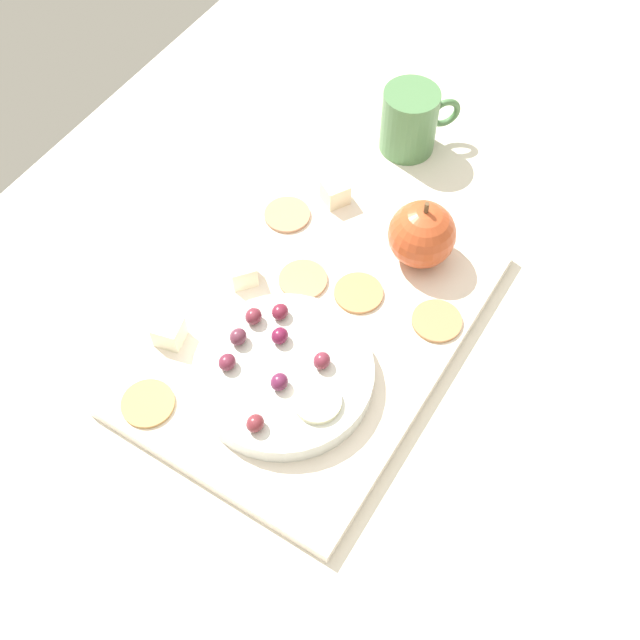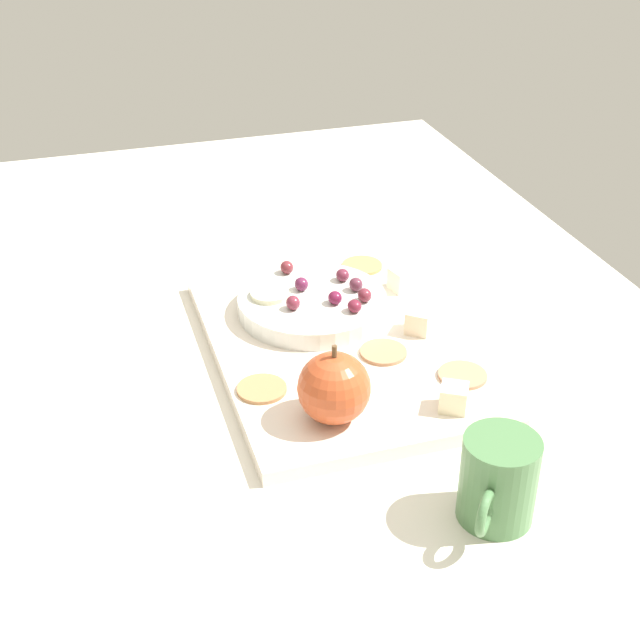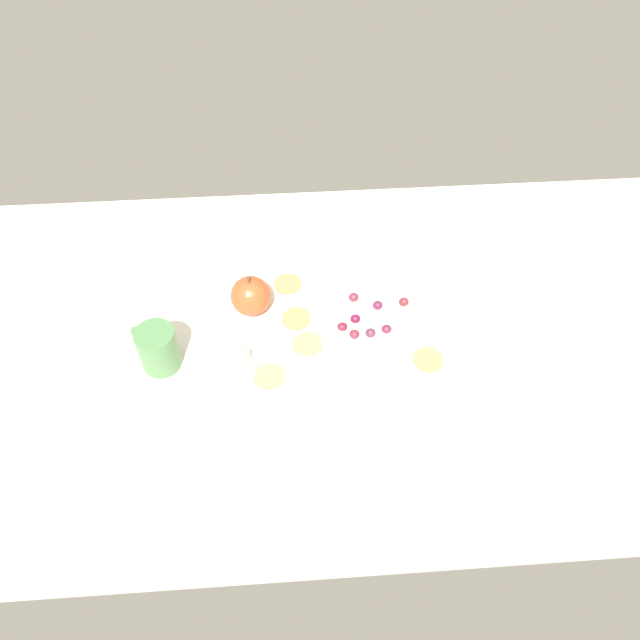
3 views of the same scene
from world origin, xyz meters
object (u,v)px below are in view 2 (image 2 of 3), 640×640
(apple_whole, at_px, (334,388))
(grape_7, at_px, (287,267))
(cracker_0, at_px, (462,375))
(grape_1, at_px, (301,284))
(grape_2, at_px, (356,284))
(grape_3, at_px, (343,275))
(grape_6, at_px, (337,298))
(cracker_1, at_px, (262,389))
(cracker_2, at_px, (337,369))
(cracker_4, at_px, (362,266))
(apple_slice_0, at_px, (270,294))
(serving_dish, at_px, (312,304))
(cup, at_px, (498,480))
(cheese_cube_0, at_px, (419,321))
(cheese_cube_2, at_px, (402,279))
(cheese_cube_1, at_px, (454,398))
(grape_5, at_px, (365,295))
(cracker_3, at_px, (383,352))
(platter, at_px, (338,349))
(grape_4, at_px, (293,303))
(grape_0, at_px, (355,306))

(apple_whole, distance_m, grape_7, 0.27)
(cracker_0, bearing_deg, grape_1, 31.63)
(apple_whole, xyz_separation_m, grape_2, (0.20, -0.09, -0.01))
(grape_3, distance_m, grape_6, 0.06)
(cracker_1, xyz_separation_m, cracker_2, (0.01, -0.09, 0.00))
(cracker_4, xyz_separation_m, apple_slice_0, (-0.08, 0.14, 0.02))
(serving_dish, distance_m, cup, 0.36)
(serving_dish, height_order, grape_1, grape_1)
(cheese_cube_0, bearing_deg, serving_dish, 52.87)
(cracker_1, bearing_deg, cracker_2, -81.95)
(serving_dish, xyz_separation_m, cheese_cube_2, (0.02, -0.12, 0.00))
(apple_whole, distance_m, cracker_4, 0.33)
(grape_7, bearing_deg, cup, -170.69)
(cheese_cube_0, relative_size, apple_slice_0, 0.59)
(cheese_cube_0, bearing_deg, apple_slice_0, 58.51)
(cheese_cube_1, bearing_deg, grape_7, 17.52)
(serving_dish, distance_m, apple_whole, 0.21)
(apple_whole, height_order, grape_7, apple_whole)
(grape_5, xyz_separation_m, cup, (-0.33, -0.00, -0.01))
(serving_dish, distance_m, cracker_3, 0.12)
(cracker_3, height_order, grape_2, grape_2)
(apple_whole, bearing_deg, apple_slice_0, 2.07)
(grape_5, bearing_deg, cracker_0, -158.58)
(cracker_3, bearing_deg, platter, 47.45)
(cup, bearing_deg, grape_7, 9.31)
(platter, relative_size, grape_4, 22.06)
(platter, distance_m, grape_6, 0.06)
(cheese_cube_1, distance_m, grape_3, 0.25)
(platter, height_order, grape_3, grape_3)
(cracker_2, xyz_separation_m, grape_6, (0.10, -0.03, 0.03))
(cracker_1, relative_size, grape_1, 2.91)
(cup, bearing_deg, grape_6, 5.92)
(grape_1, bearing_deg, grape_0, -146.88)
(cracker_3, distance_m, grape_4, 0.12)
(apple_slice_0, bearing_deg, platter, -147.57)
(cheese_cube_1, distance_m, grape_4, 0.23)
(serving_dish, bearing_deg, cracker_3, -156.35)
(grape_2, bearing_deg, serving_dish, 87.36)
(platter, xyz_separation_m, apple_slice_0, (0.09, 0.06, 0.03))
(apple_whole, bearing_deg, cracker_1, 40.38)
(grape_0, relative_size, grape_5, 1.00)
(cracker_0, xyz_separation_m, grape_6, (0.15, 0.09, 0.03))
(grape_1, bearing_deg, cracker_4, -54.27)
(platter, distance_m, grape_5, 0.07)
(grape_3, xyz_separation_m, apple_slice_0, (-0.01, 0.09, -0.00))
(grape_3, height_order, grape_7, same)
(cracker_4, distance_m, cup, 0.45)
(apple_whole, xyz_separation_m, cheese_cube_1, (-0.02, -0.12, -0.02))
(cracker_3, height_order, grape_1, grape_1)
(grape_4, distance_m, apple_slice_0, 0.04)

